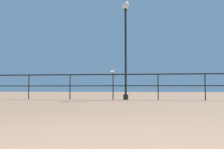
# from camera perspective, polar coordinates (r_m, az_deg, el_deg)

# --- Properties ---
(pier_railing) EXTENTS (24.73, 0.05, 1.11)m
(pier_railing) POSITION_cam_1_polar(r_m,az_deg,el_deg) (10.34, 5.49, -1.45)
(pier_railing) COLOR black
(pier_railing) RESTS_ON ground_plane
(lamppost_center) EXTENTS (0.33, 0.33, 4.42)m
(lamppost_center) POSITION_cam_1_polar(r_m,az_deg,el_deg) (10.82, 3.20, 9.37)
(lamppost_center) COLOR black
(lamppost_center) RESTS_ON ground_plane
(seagull_on_rail) EXTENTS (0.29, 0.35, 0.19)m
(seagull_on_rail) POSITION_cam_1_polar(r_m,az_deg,el_deg) (10.45, -0.03, 0.60)
(seagull_on_rail) COLOR silver
(seagull_on_rail) RESTS_ON pier_railing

